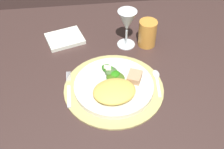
{
  "coord_description": "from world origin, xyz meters",
  "views": [
    {
      "loc": [
        -0.16,
        -0.77,
        1.5
      ],
      "look_at": [
        -0.08,
        -0.05,
        0.78
      ],
      "focal_mm": 47.04,
      "sensor_mm": 36.0,
      "label": 1
    }
  ],
  "objects_px": {
    "dining_table": "(130,94)",
    "dinner_plate": "(114,86)",
    "fork": "(69,91)",
    "amber_tumbler": "(147,33)",
    "napkin": "(65,39)",
    "spoon": "(157,79)",
    "wine_glass": "(127,22)"
  },
  "relations": [
    {
      "from": "dining_table",
      "to": "spoon",
      "type": "height_order",
      "value": "spoon"
    },
    {
      "from": "dinner_plate",
      "to": "spoon",
      "type": "xyz_separation_m",
      "value": [
        0.15,
        0.02,
        -0.01
      ]
    },
    {
      "from": "dinner_plate",
      "to": "napkin",
      "type": "height_order",
      "value": "dinner_plate"
    },
    {
      "from": "spoon",
      "to": "wine_glass",
      "type": "height_order",
      "value": "wine_glass"
    },
    {
      "from": "amber_tumbler",
      "to": "wine_glass",
      "type": "bearing_deg",
      "value": 176.06
    },
    {
      "from": "napkin",
      "to": "wine_glass",
      "type": "relative_size",
      "value": 0.91
    },
    {
      "from": "dinner_plate",
      "to": "wine_glass",
      "type": "height_order",
      "value": "wine_glass"
    },
    {
      "from": "fork",
      "to": "napkin",
      "type": "distance_m",
      "value": 0.29
    },
    {
      "from": "spoon",
      "to": "amber_tumbler",
      "type": "xyz_separation_m",
      "value": [
        0.01,
        0.2,
        0.04
      ]
    },
    {
      "from": "dining_table",
      "to": "napkin",
      "type": "height_order",
      "value": "napkin"
    },
    {
      "from": "dining_table",
      "to": "amber_tumbler",
      "type": "bearing_deg",
      "value": 56.47
    },
    {
      "from": "dinner_plate",
      "to": "napkin",
      "type": "bearing_deg",
      "value": 119.42
    },
    {
      "from": "spoon",
      "to": "dinner_plate",
      "type": "bearing_deg",
      "value": -171.44
    },
    {
      "from": "napkin",
      "to": "spoon",
      "type": "bearing_deg",
      "value": -40.02
    },
    {
      "from": "fork",
      "to": "wine_glass",
      "type": "height_order",
      "value": "wine_glass"
    },
    {
      "from": "fork",
      "to": "spoon",
      "type": "height_order",
      "value": "spoon"
    },
    {
      "from": "dining_table",
      "to": "dinner_plate",
      "type": "relative_size",
      "value": 5.5
    },
    {
      "from": "fork",
      "to": "amber_tumbler",
      "type": "bearing_deg",
      "value": 35.6
    },
    {
      "from": "wine_glass",
      "to": "dining_table",
      "type": "bearing_deg",
      "value": -90.23
    },
    {
      "from": "spoon",
      "to": "amber_tumbler",
      "type": "bearing_deg",
      "value": 88.49
    },
    {
      "from": "spoon",
      "to": "wine_glass",
      "type": "bearing_deg",
      "value": 109.97
    },
    {
      "from": "spoon",
      "to": "napkin",
      "type": "bearing_deg",
      "value": 139.98
    },
    {
      "from": "fork",
      "to": "napkin",
      "type": "height_order",
      "value": "napkin"
    },
    {
      "from": "dinner_plate",
      "to": "wine_glass",
      "type": "bearing_deg",
      "value": 71.24
    },
    {
      "from": "dining_table",
      "to": "fork",
      "type": "relative_size",
      "value": 9.06
    },
    {
      "from": "dining_table",
      "to": "napkin",
      "type": "xyz_separation_m",
      "value": [
        -0.24,
        0.19,
        0.16
      ]
    },
    {
      "from": "dining_table",
      "to": "fork",
      "type": "distance_m",
      "value": 0.3
    },
    {
      "from": "dinner_plate",
      "to": "amber_tumbler",
      "type": "relative_size",
      "value": 2.53
    },
    {
      "from": "wine_glass",
      "to": "amber_tumbler",
      "type": "bearing_deg",
      "value": -3.94
    },
    {
      "from": "fork",
      "to": "napkin",
      "type": "xyz_separation_m",
      "value": [
        -0.01,
        0.29,
        -0.0
      ]
    },
    {
      "from": "dining_table",
      "to": "amber_tumbler",
      "type": "distance_m",
      "value": 0.25
    },
    {
      "from": "napkin",
      "to": "wine_glass",
      "type": "height_order",
      "value": "wine_glass"
    }
  ]
}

